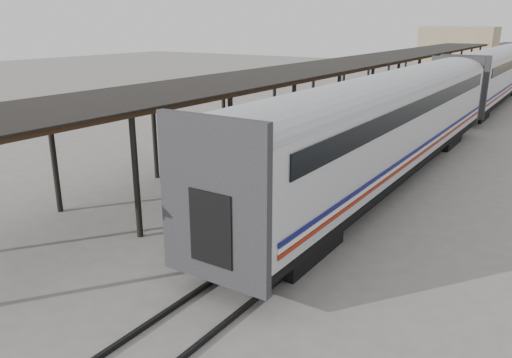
{
  "coord_description": "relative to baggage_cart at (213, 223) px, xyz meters",
  "views": [
    {
      "loc": [
        9.91,
        -12.31,
        6.57
      ],
      "look_at": [
        1.35,
        0.69,
        1.7
      ],
      "focal_mm": 35.0,
      "sensor_mm": 36.0,
      "label": 1
    }
  ],
  "objects": [
    {
      "name": "train",
      "position": [
        2.27,
        34.86,
        2.04
      ],
      "size": [
        3.45,
        76.01,
        4.01
      ],
      "color": "silver",
      "rests_on": "ground"
    },
    {
      "name": "suitcase_stack",
      "position": [
        -0.11,
        0.39,
        0.37
      ],
      "size": [
        1.23,
        1.22,
        0.42
      ],
      "rotation": [
        0.0,
        0.0,
        0.11
      ],
      "color": "#39393B",
      "rests_on": "baggage_cart"
    },
    {
      "name": "baggage_cart",
      "position": [
        0.0,
        0.0,
        0.0
      ],
      "size": [
        1.51,
        2.52,
        0.86
      ],
      "rotation": [
        0.0,
        0.0,
        0.11
      ],
      "color": "brown",
      "rests_on": "ground"
    },
    {
      "name": "pedestrian",
      "position": [
        -3.71,
        19.29,
        0.29
      ],
      "size": [
        1.19,
        0.72,
        1.88
      ],
      "primitive_type": "imported",
      "rotation": [
        0.0,
        0.0,
        2.89
      ],
      "color": "black",
      "rests_on": "ground"
    },
    {
      "name": "building_left",
      "position": [
        -10.93,
        83.07,
        2.35
      ],
      "size": [
        12.0,
        8.0,
        6.0
      ],
      "primitive_type": "cube",
      "color": "tan",
      "rests_on": "ground"
    },
    {
      "name": "luggage_tug",
      "position": [
        -2.29,
        19.45,
        -0.04
      ],
      "size": [
        1.03,
        1.56,
        1.32
      ],
      "rotation": [
        0.0,
        0.0,
        0.08
      ],
      "color": "maroon",
      "rests_on": "ground"
    },
    {
      "name": "porter",
      "position": [
        0.25,
        -0.65,
        1.06
      ],
      "size": [
        0.42,
        0.63,
        1.69
      ],
      "primitive_type": "imported",
      "rotation": [
        0.0,
        0.0,
        1.55
      ],
      "color": "navy",
      "rests_on": "baggage_cart"
    },
    {
      "name": "rails",
      "position": [
        2.27,
        35.07,
        -0.59
      ],
      "size": [
        1.54,
        150.0,
        0.12
      ],
      "color": "black",
      "rests_on": "ground"
    },
    {
      "name": "canopy",
      "position": [
        -4.33,
        25.07,
        3.36
      ],
      "size": [
        4.9,
        64.3,
        4.15
      ],
      "color": "#422B19",
      "rests_on": "ground"
    },
    {
      "name": "ground",
      "position": [
        -0.93,
        1.07,
        -0.65
      ],
      "size": [
        160.0,
        160.0,
        0.0
      ],
      "primitive_type": "plane",
      "color": "slate",
      "rests_on": "ground"
    }
  ]
}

